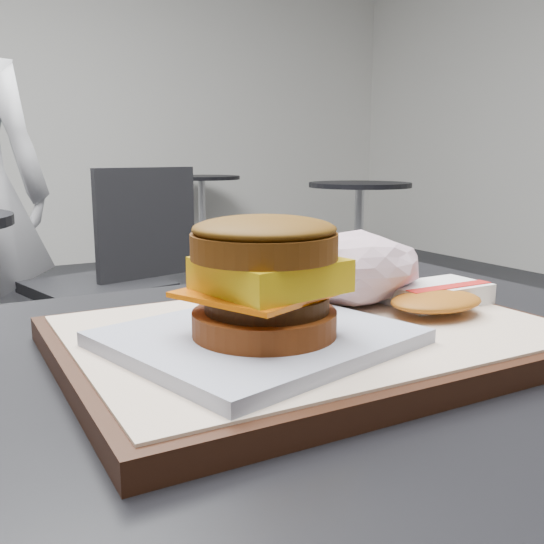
{
  "coord_description": "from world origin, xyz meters",
  "views": [
    {
      "loc": [
        -0.21,
        -0.37,
        0.92
      ],
      "look_at": [
        0.01,
        0.02,
        0.83
      ],
      "focal_mm": 40.0,
      "sensor_mm": 36.0,
      "label": 1
    }
  ],
  "objects_px": {
    "serving_tray": "(311,337)",
    "crumpled_wrapper": "(346,267)",
    "neighbor_chair": "(115,272)",
    "breakfast_sandwich": "(263,292)",
    "hash_brown": "(437,297)"
  },
  "relations": [
    {
      "from": "serving_tray",
      "to": "neighbor_chair",
      "type": "height_order",
      "value": "neighbor_chair"
    },
    {
      "from": "breakfast_sandwich",
      "to": "neighbor_chair",
      "type": "bearing_deg",
      "value": 78.89
    },
    {
      "from": "breakfast_sandwich",
      "to": "neighbor_chair",
      "type": "distance_m",
      "value": 1.84
    },
    {
      "from": "serving_tray",
      "to": "crumpled_wrapper",
      "type": "distance_m",
      "value": 0.1
    },
    {
      "from": "breakfast_sandwich",
      "to": "hash_brown",
      "type": "bearing_deg",
      "value": 6.86
    },
    {
      "from": "hash_brown",
      "to": "neighbor_chair",
      "type": "xyz_separation_m",
      "value": [
        0.17,
        1.76,
        -0.29
      ]
    },
    {
      "from": "crumpled_wrapper",
      "to": "neighbor_chair",
      "type": "distance_m",
      "value": 1.74
    },
    {
      "from": "hash_brown",
      "to": "breakfast_sandwich",
      "type": "bearing_deg",
      "value": -173.14
    },
    {
      "from": "breakfast_sandwich",
      "to": "neighbor_chair",
      "type": "relative_size",
      "value": 0.26
    },
    {
      "from": "crumpled_wrapper",
      "to": "neighbor_chair",
      "type": "xyz_separation_m",
      "value": [
        0.22,
        1.7,
        -0.31
      ]
    },
    {
      "from": "breakfast_sandwich",
      "to": "crumpled_wrapper",
      "type": "distance_m",
      "value": 0.15
    },
    {
      "from": "serving_tray",
      "to": "crumpled_wrapper",
      "type": "height_order",
      "value": "crumpled_wrapper"
    },
    {
      "from": "serving_tray",
      "to": "crumpled_wrapper",
      "type": "xyz_separation_m",
      "value": [
        0.07,
        0.05,
        0.04
      ]
    },
    {
      "from": "neighbor_chair",
      "to": "crumpled_wrapper",
      "type": "bearing_deg",
      "value": -97.41
    },
    {
      "from": "breakfast_sandwich",
      "to": "crumpled_wrapper",
      "type": "bearing_deg",
      "value": 32.16
    }
  ]
}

